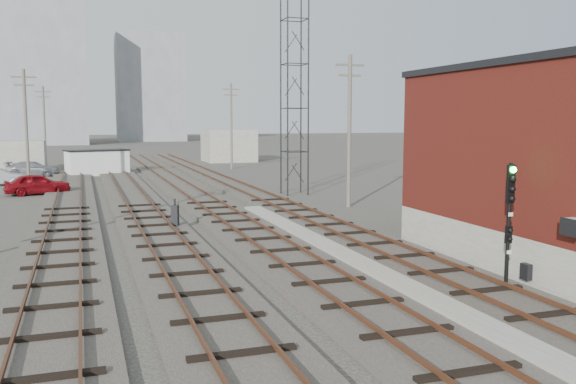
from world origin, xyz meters
name	(u,v)px	position (x,y,z in m)	size (l,w,h in m)	color
ground	(168,169)	(0.00, 60.00, 0.00)	(320.00, 320.00, 0.00)	#282621
track_right	(239,188)	(2.50, 39.00, 0.11)	(3.20, 90.00, 0.39)	#332D28
track_mid_right	(186,190)	(-1.50, 39.00, 0.11)	(3.20, 90.00, 0.39)	#332D28
track_mid_left	(129,192)	(-5.50, 39.00, 0.11)	(3.20, 90.00, 0.39)	#332D28
track_left	(69,194)	(-9.50, 39.00, 0.11)	(3.20, 90.00, 0.39)	#332D28
platform_curb	(357,264)	(0.50, 14.00, 0.13)	(0.90, 28.00, 0.26)	gray
brick_building	(563,165)	(7.50, 12.00, 3.63)	(6.54, 12.20, 7.22)	gray
lattice_tower	(294,86)	(5.50, 35.00, 7.50)	(1.60, 1.60, 15.00)	black
utility_pole_left_b	(26,125)	(-12.50, 45.00, 4.80)	(1.80, 0.24, 9.00)	#595147
utility_pole_left_c	(44,123)	(-12.50, 70.00, 4.80)	(1.80, 0.24, 9.00)	#595147
utility_pole_right_a	(349,127)	(6.50, 28.00, 4.80)	(1.80, 0.24, 9.00)	#595147
utility_pole_right_b	(231,124)	(6.50, 58.00, 4.80)	(1.80, 0.24, 9.00)	#595147
apartment_left	(31,73)	(-18.00, 135.00, 15.00)	(22.00, 14.00, 30.00)	gray
apartment_right	(150,88)	(8.00, 150.00, 13.00)	(16.00, 12.00, 26.00)	gray
shed_left	(2,157)	(-16.00, 60.00, 1.60)	(8.00, 5.00, 3.20)	gray
shed_right	(229,145)	(9.00, 70.00, 2.00)	(6.00, 6.00, 4.00)	gray
signal_mast	(510,216)	(3.70, 10.02, 2.28)	(0.40, 0.41, 3.90)	gray
switch_stand	(175,216)	(-4.50, 23.63, 0.65)	(0.42, 0.42, 1.38)	black
site_trailer	(97,162)	(-7.22, 55.29, 1.21)	(6.16, 3.86, 2.40)	white
car_red	(38,184)	(-11.61, 40.60, 0.75)	(1.76, 4.38, 1.49)	maroon
car_grey	(33,169)	(-12.96, 55.95, 0.68)	(1.92, 4.72, 1.37)	slate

